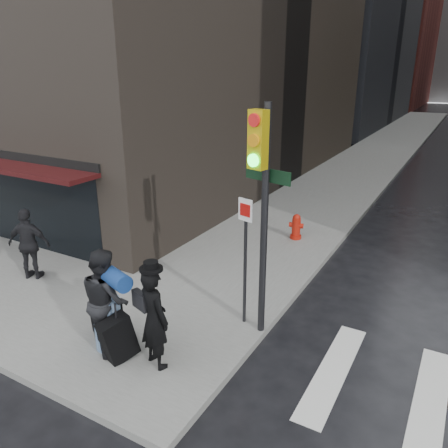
{
  "coord_description": "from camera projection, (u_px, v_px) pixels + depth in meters",
  "views": [
    {
      "loc": [
        4.99,
        -5.63,
        5.14
      ],
      "look_at": [
        -0.28,
        3.68,
        1.3
      ],
      "focal_mm": 35.0,
      "sensor_mm": 36.0,
      "label": 1
    }
  ],
  "objects": [
    {
      "name": "man_overcoat",
      "position": [
        147.0,
        321.0,
        7.55
      ],
      "size": [
        1.31,
        0.94,
        2.03
      ],
      "rotation": [
        0.0,
        0.0,
        2.81
      ],
      "color": "black",
      "rests_on": "ground"
    },
    {
      "name": "man_jeans",
      "position": [
        106.0,
        300.0,
        7.96
      ],
      "size": [
        1.35,
        1.24,
        2.0
      ],
      "rotation": [
        0.0,
        0.0,
        2.65
      ],
      "color": "black",
      "rests_on": "ground"
    },
    {
      "name": "fire_hydrant",
      "position": [
        296.0,
        228.0,
        13.41
      ],
      "size": [
        0.45,
        0.35,
        0.79
      ],
      "rotation": [
        0.0,
        0.0,
        0.14
      ],
      "color": "#A8170A",
      "rests_on": "ground"
    },
    {
      "name": "bldg_left_far",
      "position": [
        350.0,
        8.0,
        61.07
      ],
      "size": [
        22.0,
        20.0,
        26.0
      ],
      "primitive_type": "cube",
      "color": "maroon",
      "rests_on": "ground"
    },
    {
      "name": "sidewalk_left",
      "position": [
        390.0,
        144.0,
        30.75
      ],
      "size": [
        4.0,
        50.0,
        0.15
      ],
      "primitive_type": "cube",
      "color": "slate",
      "rests_on": "ground"
    },
    {
      "name": "traffic_light",
      "position": [
        260.0,
        193.0,
        7.81
      ],
      "size": [
        1.09,
        0.62,
        4.46
      ],
      "rotation": [
        0.0,
        0.0,
        -0.24
      ],
      "color": "black",
      "rests_on": "ground"
    },
    {
      "name": "man_greycoat",
      "position": [
        29.0,
        244.0,
        10.71
      ],
      "size": [
        1.15,
        0.81,
        1.81
      ],
      "rotation": [
        0.0,
        0.0,
        3.53
      ],
      "color": "black",
      "rests_on": "ground"
    },
    {
      "name": "ground",
      "position": [
        145.0,
        342.0,
        8.66
      ],
      "size": [
        140.0,
        140.0,
        0.0
      ],
      "primitive_type": "plane",
      "color": "black",
      "rests_on": "ground"
    }
  ]
}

